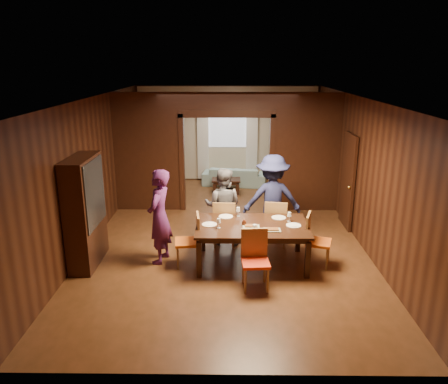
{
  "coord_description": "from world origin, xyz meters",
  "views": [
    {
      "loc": [
        0.07,
        -8.87,
        3.6
      ],
      "look_at": [
        -0.04,
        -0.4,
        1.05
      ],
      "focal_mm": 35.0,
      "sensor_mm": 36.0,
      "label": 1
    }
  ],
  "objects_px": {
    "sofa": "(235,176)",
    "chair_near": "(256,261)",
    "dining_table": "(252,244)",
    "coffee_table": "(226,186)",
    "hutch": "(85,212)",
    "person_grey": "(223,206)",
    "chair_left": "(187,240)",
    "chair_far_l": "(225,223)",
    "person_purple": "(159,217)",
    "person_navy": "(272,199)",
    "chair_right": "(318,240)",
    "chair_far_r": "(276,222)"
  },
  "relations": [
    {
      "from": "person_grey",
      "to": "coffee_table",
      "type": "distance_m",
      "value": 3.61
    },
    {
      "from": "person_navy",
      "to": "coffee_table",
      "type": "distance_m",
      "value": 3.68
    },
    {
      "from": "sofa",
      "to": "dining_table",
      "type": "relative_size",
      "value": 0.94
    },
    {
      "from": "chair_right",
      "to": "chair_far_l",
      "type": "relative_size",
      "value": 1.0
    },
    {
      "from": "chair_near",
      "to": "hutch",
      "type": "bearing_deg",
      "value": 159.13
    },
    {
      "from": "person_navy",
      "to": "chair_left",
      "type": "distance_m",
      "value": 2.02
    },
    {
      "from": "person_grey",
      "to": "chair_left",
      "type": "relative_size",
      "value": 1.63
    },
    {
      "from": "chair_left",
      "to": "coffee_table",
      "type": "bearing_deg",
      "value": 164.81
    },
    {
      "from": "sofa",
      "to": "chair_left",
      "type": "distance_m",
      "value": 5.5
    },
    {
      "from": "chair_right",
      "to": "person_grey",
      "type": "bearing_deg",
      "value": 76.63
    },
    {
      "from": "dining_table",
      "to": "coffee_table",
      "type": "height_order",
      "value": "dining_table"
    },
    {
      "from": "person_grey",
      "to": "chair_far_l",
      "type": "relative_size",
      "value": 1.63
    },
    {
      "from": "dining_table",
      "to": "chair_left",
      "type": "distance_m",
      "value": 1.18
    },
    {
      "from": "person_grey",
      "to": "chair_right",
      "type": "height_order",
      "value": "person_grey"
    },
    {
      "from": "dining_table",
      "to": "chair_far_r",
      "type": "relative_size",
      "value": 2.08
    },
    {
      "from": "chair_left",
      "to": "chair_far_r",
      "type": "distance_m",
      "value": 1.94
    },
    {
      "from": "sofa",
      "to": "hutch",
      "type": "height_order",
      "value": "hutch"
    },
    {
      "from": "sofa",
      "to": "person_purple",
      "type": "bearing_deg",
      "value": 82.54
    },
    {
      "from": "chair_far_r",
      "to": "chair_near",
      "type": "height_order",
      "value": "same"
    },
    {
      "from": "person_purple",
      "to": "coffee_table",
      "type": "height_order",
      "value": "person_purple"
    },
    {
      "from": "chair_right",
      "to": "chair_far_r",
      "type": "bearing_deg",
      "value": 53.13
    },
    {
      "from": "person_purple",
      "to": "chair_near",
      "type": "height_order",
      "value": "person_purple"
    },
    {
      "from": "person_purple",
      "to": "person_navy",
      "type": "height_order",
      "value": "person_navy"
    },
    {
      "from": "person_purple",
      "to": "sofa",
      "type": "relative_size",
      "value": 0.93
    },
    {
      "from": "sofa",
      "to": "chair_near",
      "type": "distance_m",
      "value": 6.26
    },
    {
      "from": "person_grey",
      "to": "sofa",
      "type": "xyz_separation_m",
      "value": [
        0.29,
        4.38,
        -0.51
      ]
    },
    {
      "from": "dining_table",
      "to": "hutch",
      "type": "relative_size",
      "value": 1.01
    },
    {
      "from": "sofa",
      "to": "chair_near",
      "type": "height_order",
      "value": "chair_near"
    },
    {
      "from": "chair_right",
      "to": "chair_far_r",
      "type": "relative_size",
      "value": 1.0
    },
    {
      "from": "chair_right",
      "to": "person_purple",
      "type": "bearing_deg",
      "value": 104.03
    },
    {
      "from": "sofa",
      "to": "dining_table",
      "type": "xyz_separation_m",
      "value": [
        0.26,
        -5.34,
        0.1
      ]
    },
    {
      "from": "chair_far_r",
      "to": "chair_left",
      "type": "bearing_deg",
      "value": 37.72
    },
    {
      "from": "hutch",
      "to": "chair_left",
      "type": "bearing_deg",
      "value": -2.04
    },
    {
      "from": "coffee_table",
      "to": "chair_left",
      "type": "height_order",
      "value": "chair_left"
    },
    {
      "from": "person_purple",
      "to": "chair_left",
      "type": "relative_size",
      "value": 1.82
    },
    {
      "from": "coffee_table",
      "to": "chair_near",
      "type": "relative_size",
      "value": 0.82
    },
    {
      "from": "person_navy",
      "to": "hutch",
      "type": "relative_size",
      "value": 0.92
    },
    {
      "from": "chair_far_r",
      "to": "hutch",
      "type": "xyz_separation_m",
      "value": [
        -3.54,
        -0.87,
        0.52
      ]
    },
    {
      "from": "person_navy",
      "to": "sofa",
      "type": "bearing_deg",
      "value": -83.12
    },
    {
      "from": "chair_right",
      "to": "chair_far_r",
      "type": "height_order",
      "value": "same"
    },
    {
      "from": "dining_table",
      "to": "chair_far_r",
      "type": "distance_m",
      "value": 1.02
    },
    {
      "from": "chair_left",
      "to": "chair_near",
      "type": "height_order",
      "value": "same"
    },
    {
      "from": "chair_far_l",
      "to": "hutch",
      "type": "bearing_deg",
      "value": 21.43
    },
    {
      "from": "sofa",
      "to": "hutch",
      "type": "relative_size",
      "value": 0.94
    },
    {
      "from": "coffee_table",
      "to": "sofa",
      "type": "bearing_deg",
      "value": 73.1
    },
    {
      "from": "chair_right",
      "to": "chair_near",
      "type": "distance_m",
      "value": 1.46
    },
    {
      "from": "coffee_table",
      "to": "hutch",
      "type": "distance_m",
      "value": 5.23
    },
    {
      "from": "chair_far_l",
      "to": "chair_near",
      "type": "distance_m",
      "value": 1.81
    },
    {
      "from": "coffee_table",
      "to": "chair_near",
      "type": "bearing_deg",
      "value": -84.5
    },
    {
      "from": "sofa",
      "to": "chair_right",
      "type": "relative_size",
      "value": 1.95
    }
  ]
}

